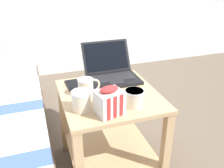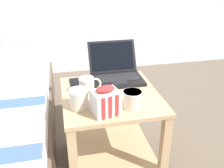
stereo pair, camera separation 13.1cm
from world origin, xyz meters
name	(u,v)px [view 2 (the right image)]	position (x,y,z in m)	size (l,w,h in m)	color
ground_plane	(111,164)	(0.00, 0.00, 0.00)	(8.00, 8.00, 0.00)	brown
bedside_table	(111,122)	(0.00, 0.00, 0.33)	(0.53, 0.55, 0.51)	tan
laptop	(116,72)	(0.08, 0.20, 0.56)	(0.31, 0.31, 0.20)	black
mug_front_left	(79,98)	(-0.18, -0.11, 0.57)	(0.12, 0.12, 0.10)	beige
mug_front_right	(87,85)	(-0.12, 0.03, 0.57)	(0.13, 0.08, 0.10)	beige
mug_mid_center	(133,98)	(0.08, -0.16, 0.56)	(0.13, 0.09, 0.09)	beige
snack_bag	(106,101)	(-0.06, -0.19, 0.58)	(0.14, 0.13, 0.14)	silver
cell_phone	(77,83)	(-0.17, 0.17, 0.52)	(0.08, 0.15, 0.01)	black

